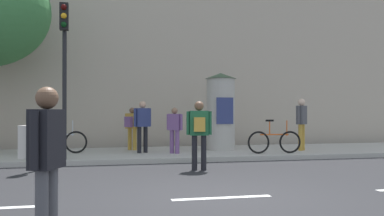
{
  "coord_description": "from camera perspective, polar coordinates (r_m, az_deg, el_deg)",
  "views": [
    {
      "loc": [
        -2.13,
        -7.21,
        1.54
      ],
      "look_at": [
        -0.1,
        2.0,
        1.59
      ],
      "focal_mm": 39.92,
      "sensor_mm": 36.0,
      "label": 1
    }
  ],
  "objects": [
    {
      "name": "pedestrian_in_red_top",
      "position": [
        15.24,
        14.43,
        -1.56
      ],
      "size": [
        0.46,
        0.43,
        1.79
      ],
      "color": "#B78C33",
      "rests_on": "sidewalk_curb"
    },
    {
      "name": "traffic_light",
      "position": [
        12.58,
        -16.7,
        6.8
      ],
      "size": [
        0.24,
        0.45,
        4.38
      ],
      "color": "black",
      "rests_on": "sidewalk_curb"
    },
    {
      "name": "pedestrian_in_light_jacket",
      "position": [
        14.04,
        -6.64,
        -1.88
      ],
      "size": [
        0.6,
        0.44,
        1.69
      ],
      "color": "black",
      "rests_on": "sidewalk_curb"
    },
    {
      "name": "lane_markings",
      "position": [
        7.67,
        4.03,
        -11.87
      ],
      "size": [
        25.8,
        0.16,
        0.01
      ],
      "color": "silver",
      "rests_on": "ground_plane"
    },
    {
      "name": "bicycle_upright",
      "position": [
        14.02,
        10.95,
        -4.4
      ],
      "size": [
        1.77,
        0.2,
        1.09
      ],
      "color": "black",
      "rests_on": "sidewalk_curb"
    },
    {
      "name": "pedestrian_with_bag",
      "position": [
        4.93,
        -19.03,
        -5.68
      ],
      "size": [
        0.49,
        0.56,
        1.8
      ],
      "color": "#4C4C51",
      "rests_on": "ground_plane"
    },
    {
      "name": "bicycle_leaning",
      "position": [
        14.39,
        -17.33,
        -4.28
      ],
      "size": [
        1.77,
        0.19,
        1.09
      ],
      "color": "black",
      "rests_on": "sidewalk_curb"
    },
    {
      "name": "pedestrian_near_pole",
      "position": [
        13.76,
        -2.34,
        -2.58
      ],
      "size": [
        0.47,
        0.42,
        1.48
      ],
      "color": "#724C84",
      "rests_on": "sidewalk_curb"
    },
    {
      "name": "ground_plane",
      "position": [
        7.67,
        4.03,
        -11.9
      ],
      "size": [
        80.0,
        80.0,
        0.0
      ],
      "primitive_type": "plane",
      "color": "#232326"
    },
    {
      "name": "sidewalk_curb",
      "position": [
        14.44,
        -3.92,
        -6.13
      ],
      "size": [
        36.0,
        4.0,
        0.15
      ],
      "primitive_type": "cube",
      "color": "#B2ADA3",
      "rests_on": "ground_plane"
    },
    {
      "name": "pedestrian_tallest",
      "position": [
        15.04,
        -8.05,
        -2.24
      ],
      "size": [
        0.53,
        0.53,
        1.49
      ],
      "color": "#B78C33",
      "rests_on": "sidewalk_curb"
    },
    {
      "name": "pedestrian_with_backpack",
      "position": [
        10.95,
        0.96,
        -2.77
      ],
      "size": [
        0.65,
        0.44,
        1.77
      ],
      "color": "black",
      "rests_on": "ground_plane"
    },
    {
      "name": "poster_column",
      "position": [
        14.97,
        3.86,
        -0.39
      ],
      "size": [
        1.09,
        1.09,
        2.7
      ],
      "color": "#B2ADA3",
      "rests_on": "sidewalk_curb"
    },
    {
      "name": "building_backdrop",
      "position": [
        19.72,
        -6.12,
        11.18
      ],
      "size": [
        36.0,
        5.0,
        10.93
      ],
      "primitive_type": "cube",
      "color": "#B7A893",
      "rests_on": "ground_plane"
    }
  ]
}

